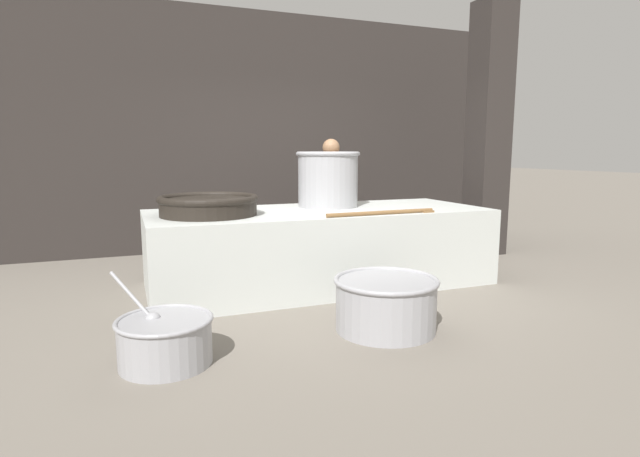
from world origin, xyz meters
The scene contains 10 objects.
ground_plane centered at (0.00, 0.00, 0.00)m, with size 60.00×60.00×0.00m, color slate.
back_wall centered at (0.00, 2.40, 1.68)m, with size 7.98×0.24×3.36m, color #2D2826.
support_pillar centered at (2.74, 0.73, 1.68)m, with size 0.44×0.44×3.36m, color #2D2826.
hearth_platform centered at (0.00, 0.00, 0.40)m, with size 3.53×1.42×0.80m.
giant_wok_near centered at (-1.16, -0.04, 0.90)m, with size 0.95×0.95×0.19m.
stock_pot centered at (0.19, 0.25, 1.11)m, with size 0.70×0.70×0.61m.
stirring_paddle centered at (0.46, -0.61, 0.82)m, with size 1.17×0.11×0.04m.
cook centered at (0.53, 1.00, 0.85)m, with size 0.39×0.60×1.56m.
prep_bowl_vegetables centered at (-1.70, -1.54, 0.18)m, with size 0.65×0.72×0.57m.
prep_bowl_meat centered at (-0.02, -1.50, 0.23)m, with size 0.83×0.83×0.42m.
Camera 1 is at (-1.89, -4.85, 1.40)m, focal length 28.00 mm.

